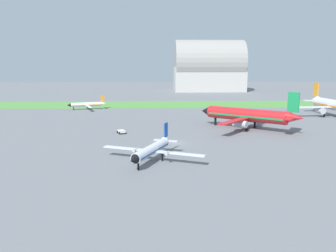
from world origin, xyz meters
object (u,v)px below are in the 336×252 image
(airplane_taxiing_turboprop, at_px, (87,104))
(airplane_foreground_turboprop, at_px, (152,149))
(airplane_parked_jet_far, at_px, (335,105))
(baggage_cart_near_gate, at_px, (121,131))
(airplane_midfield_jet, at_px, (248,115))

(airplane_taxiing_turboprop, distance_m, airplane_foreground_turboprop, 80.34)
(airplane_parked_jet_far, bearing_deg, baggage_cart_near_gate, -73.23)
(airplane_midfield_jet, height_order, airplane_foreground_turboprop, airplane_midfield_jet)
(airplane_parked_jet_far, relative_size, airplane_midfield_jet, 1.23)
(airplane_parked_jet_far, xyz_separation_m, baggage_cart_near_gate, (-70.29, -26.95, -3.42))
(airplane_taxiing_turboprop, bearing_deg, airplane_foreground_turboprop, 90.76)
(airplane_midfield_jet, relative_size, airplane_foreground_turboprop, 1.35)
(airplane_parked_jet_far, relative_size, airplane_taxiing_turboprop, 1.77)
(airplane_foreground_turboprop, relative_size, baggage_cart_near_gate, 6.51)
(airplane_parked_jet_far, distance_m, baggage_cart_near_gate, 75.35)
(airplane_foreground_turboprop, bearing_deg, airplane_taxiing_turboprop, -137.18)
(airplane_taxiing_turboprop, bearing_deg, airplane_midfield_jet, 120.90)
(baggage_cart_near_gate, bearing_deg, airplane_foreground_turboprop, 171.50)
(airplane_taxiing_turboprop, xyz_separation_m, baggage_cart_near_gate, (19.11, -49.99, -1.44))
(airplane_parked_jet_far, height_order, airplane_foreground_turboprop, airplane_parked_jet_far)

